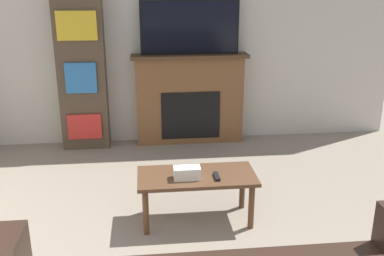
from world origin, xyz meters
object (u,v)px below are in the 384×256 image
at_px(coffee_table, 197,181).
at_px(bookshelf, 82,75).
at_px(fireplace, 190,99).
at_px(tv, 190,27).

distance_m(coffee_table, bookshelf, 2.29).
height_order(coffee_table, bookshelf, bookshelf).
xyz_separation_m(fireplace, bookshelf, (-1.28, -0.02, 0.33)).
bearing_deg(bookshelf, tv, 0.17).
bearing_deg(bookshelf, coffee_table, -59.42).
distance_m(fireplace, coffee_table, 1.96).
height_order(fireplace, coffee_table, fireplace).
bearing_deg(tv, coffee_table, -94.27).
relative_size(fireplace, tv, 1.21).
height_order(tv, coffee_table, tv).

